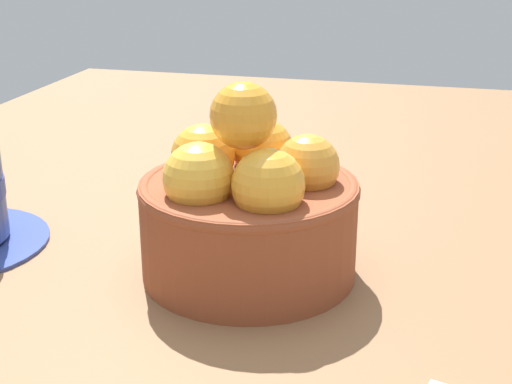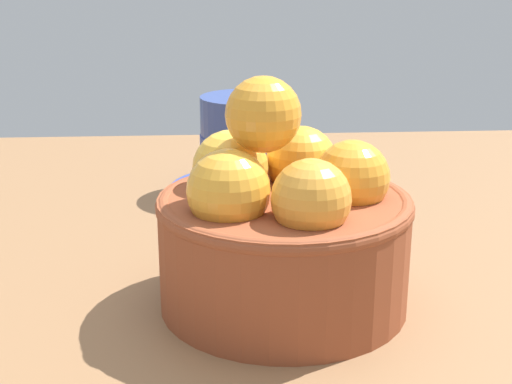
# 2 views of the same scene
# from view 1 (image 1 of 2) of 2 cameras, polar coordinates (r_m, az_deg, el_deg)

# --- Properties ---
(ground_plane) EXTENTS (1.37, 0.94, 0.03)m
(ground_plane) POSITION_cam_1_polar(r_m,az_deg,el_deg) (0.55, -0.54, -7.70)
(ground_plane) COLOR brown
(terracotta_bowl) EXTENTS (0.16, 0.16, 0.14)m
(terracotta_bowl) POSITION_cam_1_polar(r_m,az_deg,el_deg) (0.52, -0.60, -1.28)
(terracotta_bowl) COLOR brown
(terracotta_bowl) RESTS_ON ground_plane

